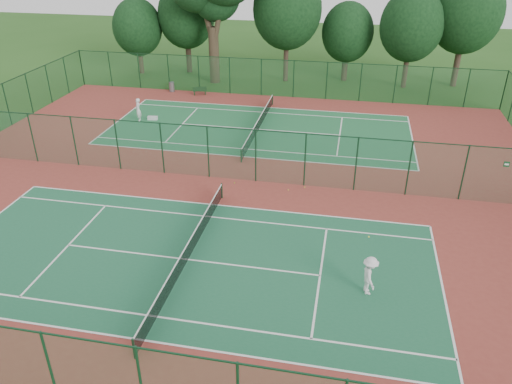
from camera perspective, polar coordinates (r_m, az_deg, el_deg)
ground at (r=32.13m, az=-2.72°, el=1.51°), size 120.00×120.00×0.00m
red_pad at (r=32.13m, az=-2.72°, el=1.52°), size 40.00×36.00×0.01m
court_near at (r=24.74m, az=-7.71°, el=-7.67°), size 23.77×10.97×0.01m
court_far at (r=40.18m, az=0.35°, el=7.18°), size 23.77×10.97×0.01m
fence_north at (r=48.07m, az=2.45°, el=12.89°), size 40.00×0.09×3.50m
fence_south at (r=17.52m, az=-17.86°, el=-19.76°), size 40.00×0.09×3.50m
fence_divider at (r=31.38m, az=-2.79°, el=4.39°), size 40.00×0.09×3.50m
tennis_net_near at (r=24.43m, az=-7.79°, el=-6.66°), size 0.10×12.90×0.97m
tennis_net_far at (r=39.99m, az=0.35°, el=7.89°), size 0.10×12.90×0.97m
player_near at (r=22.54m, az=12.85°, el=-9.29°), size 0.94×1.32×1.85m
player_far at (r=42.74m, az=-13.32°, el=9.11°), size 0.66×0.81×1.93m
trash_bin at (r=50.49m, az=-9.61°, el=11.76°), size 0.68×0.68×0.94m
bench at (r=49.09m, az=-6.44°, el=11.44°), size 1.35×0.85×0.81m
kit_bag at (r=43.09m, az=-11.73°, el=8.27°), size 0.85×0.41×0.31m
stray_ball_a at (r=31.11m, az=5.58°, el=0.55°), size 0.08×0.08×0.08m
stray_ball_b at (r=30.72m, az=3.72°, el=0.24°), size 0.07×0.07×0.07m
stray_ball_c at (r=31.52m, az=-2.47°, el=1.06°), size 0.08×0.08×0.08m
evergreen_row at (r=54.44m, az=4.02°, el=12.75°), size 39.00×5.00×12.00m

